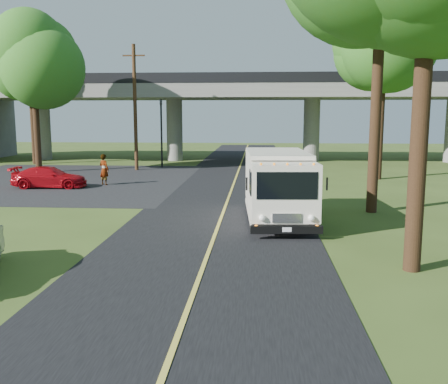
# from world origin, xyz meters

# --- Properties ---
(ground) EXTENTS (120.00, 120.00, 0.00)m
(ground) POSITION_xyz_m (0.00, 0.00, 0.00)
(ground) COLOR #35491A
(ground) RESTS_ON ground
(road) EXTENTS (7.00, 90.00, 0.02)m
(road) POSITION_xyz_m (0.00, 10.00, 0.01)
(road) COLOR black
(road) RESTS_ON ground
(parking_lot) EXTENTS (16.00, 18.00, 0.01)m
(parking_lot) POSITION_xyz_m (-11.00, 18.00, 0.01)
(parking_lot) COLOR black
(parking_lot) RESTS_ON ground
(lane_line) EXTENTS (0.12, 90.00, 0.01)m
(lane_line) POSITION_xyz_m (0.00, 10.00, 0.03)
(lane_line) COLOR gold
(lane_line) RESTS_ON road
(overpass) EXTENTS (54.00, 10.00, 7.30)m
(overpass) POSITION_xyz_m (0.00, 32.00, 4.56)
(overpass) COLOR slate
(overpass) RESTS_ON ground
(traffic_signal) EXTENTS (0.18, 0.22, 5.20)m
(traffic_signal) POSITION_xyz_m (-6.00, 26.00, 3.20)
(traffic_signal) COLOR black
(traffic_signal) RESTS_ON ground
(utility_pole) EXTENTS (1.60, 0.26, 9.00)m
(utility_pole) POSITION_xyz_m (-7.50, 24.00, 4.59)
(utility_pole) COLOR #472D19
(utility_pole) RESTS_ON ground
(tree_right_far) EXTENTS (5.77, 5.67, 10.99)m
(tree_right_far) POSITION_xyz_m (9.21, 19.84, 8.30)
(tree_right_far) COLOR #382314
(tree_right_far) RESTS_ON ground
(tree_left_lot) EXTENTS (5.60, 5.50, 10.50)m
(tree_left_lot) POSITION_xyz_m (-13.79, 21.84, 7.90)
(tree_left_lot) COLOR #382314
(tree_left_lot) RESTS_ON ground
(tree_left_far) EXTENTS (5.26, 5.16, 9.89)m
(tree_left_far) POSITION_xyz_m (-16.79, 27.84, 7.45)
(tree_left_far) COLOR #382314
(tree_left_far) RESTS_ON ground
(step_van) EXTENTS (2.69, 6.41, 2.64)m
(step_van) POSITION_xyz_m (2.20, 7.00, 1.43)
(step_van) COLOR silver
(step_van) RESTS_ON ground
(red_sedan) EXTENTS (4.18, 1.94, 1.18)m
(red_sedan) POSITION_xyz_m (-10.19, 14.87, 0.59)
(red_sedan) COLOR #AB0A12
(red_sedan) RESTS_ON ground
(pedestrian) EXTENTS (0.79, 0.70, 1.81)m
(pedestrian) POSITION_xyz_m (-7.46, 16.14, 0.90)
(pedestrian) COLOR gray
(pedestrian) RESTS_ON ground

